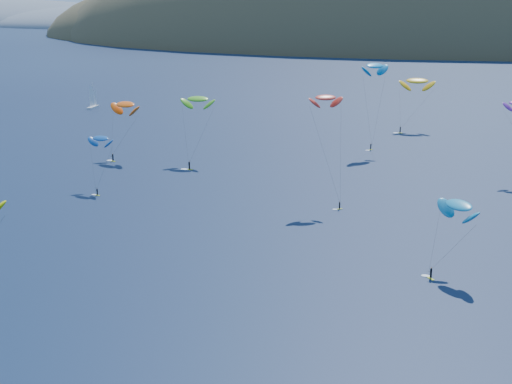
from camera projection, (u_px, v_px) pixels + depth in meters
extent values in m
ellipsoid|color=#3D3526|center=(406.00, 57.00, 584.26)|extent=(600.00, 300.00, 210.00)
ellipsoid|color=#3D3526|center=(227.00, 43.00, 644.96)|extent=(340.00, 240.00, 120.00)
ellipsoid|color=slate|center=(87.00, 27.00, 807.91)|extent=(240.00, 180.00, 44.00)
cube|color=silver|center=(93.00, 107.00, 273.49)|extent=(2.04, 6.77, 0.80)
cylinder|color=silver|center=(93.00, 95.00, 272.58)|extent=(0.13, 0.13, 9.38)
cube|color=#AFC515|center=(113.00, 161.00, 192.75)|extent=(1.67, 1.08, 0.09)
cylinder|color=black|center=(113.00, 158.00, 192.46)|extent=(0.38, 0.38, 1.73)
sphere|color=#8C6047|center=(113.00, 154.00, 192.17)|extent=(0.29, 0.29, 0.29)
ellipsoid|color=#F8560B|center=(125.00, 104.00, 194.53)|extent=(10.83, 8.13, 5.48)
cube|color=#AFC515|center=(189.00, 170.00, 184.18)|extent=(1.67, 0.49, 0.09)
cylinder|color=black|center=(189.00, 166.00, 183.89)|extent=(0.39, 0.39, 1.78)
sphere|color=#8C6047|center=(189.00, 162.00, 183.59)|extent=(0.30, 0.30, 0.30)
ellipsoid|color=#4BAF1F|center=(198.00, 99.00, 190.92)|extent=(9.00, 4.21, 5.02)
cube|color=#AFC515|center=(371.00, 150.00, 205.84)|extent=(1.24, 1.39, 0.08)
cylinder|color=black|center=(371.00, 147.00, 205.58)|extent=(0.34, 0.34, 1.55)
sphere|color=#8C6047|center=(371.00, 144.00, 205.32)|extent=(0.26, 0.26, 0.26)
ellipsoid|color=#0B79B9|center=(375.00, 66.00, 201.67)|extent=(9.43, 10.16, 5.30)
cube|color=#AFC515|center=(431.00, 279.00, 116.66)|extent=(1.28, 1.43, 0.08)
cylinder|color=black|center=(431.00, 273.00, 116.39)|extent=(0.35, 0.35, 1.60)
sphere|color=#8C6047|center=(431.00, 268.00, 116.13)|extent=(0.27, 0.27, 0.27)
ellipsoid|color=#147CAB|center=(459.00, 205.00, 117.19)|extent=(8.60, 9.25, 4.83)
cube|color=#AFC515|center=(339.00, 209.00, 152.29)|extent=(1.29, 0.90, 0.07)
cylinder|color=black|center=(340.00, 206.00, 152.07)|extent=(0.30, 0.30, 1.35)
sphere|color=#8C6047|center=(340.00, 202.00, 151.85)|extent=(0.23, 0.23, 0.23)
ellipsoid|color=red|center=(326.00, 97.00, 153.81)|extent=(7.96, 6.26, 4.03)
cube|color=#AFC515|center=(97.00, 195.00, 162.04)|extent=(1.33, 0.71, 0.07)
cylinder|color=black|center=(97.00, 192.00, 161.82)|extent=(0.30, 0.30, 1.37)
sphere|color=#8C6047|center=(97.00, 189.00, 161.59)|extent=(0.23, 0.23, 0.23)
ellipsoid|color=navy|center=(101.00, 138.00, 166.06)|extent=(7.37, 4.87, 3.78)
cube|color=#AFC515|center=(400.00, 133.00, 228.61)|extent=(1.65, 0.60, 0.09)
cylinder|color=black|center=(400.00, 130.00, 228.32)|extent=(0.38, 0.38, 1.73)
sphere|color=#8C6047|center=(400.00, 127.00, 228.04)|extent=(0.29, 0.29, 0.29)
ellipsoid|color=yellow|center=(417.00, 81.00, 232.63)|extent=(11.38, 6.00, 6.14)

